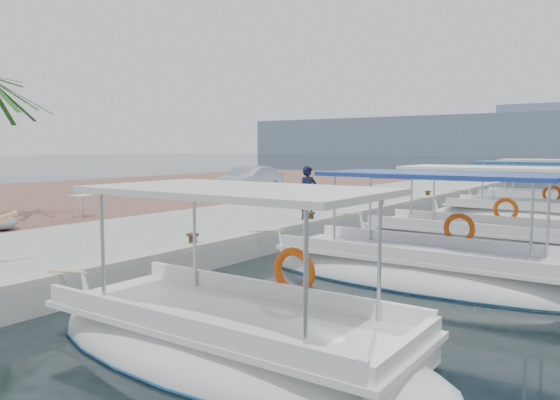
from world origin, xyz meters
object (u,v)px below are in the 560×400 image
(fishing_caique_b, at_px, (427,276))
(parked_car, at_px, (249,181))
(fisherman, at_px, (308,193))
(fishing_caique_c, at_px, (483,245))
(fishing_caique_e, at_px, (545,207))
(fishing_caique_a, at_px, (229,350))
(fishing_caique_d, at_px, (541,218))

(fishing_caique_b, distance_m, parked_car, 15.49)
(fisherman, height_order, parked_car, fisherman)
(fishing_caique_c, relative_size, fisherman, 4.50)
(fishing_caique_e, xyz_separation_m, parked_car, (-11.75, -6.39, 1.06))
(fishing_caique_b, bearing_deg, parked_car, 141.53)
(fishing_caique_a, relative_size, parked_car, 1.48)
(fishing_caique_b, bearing_deg, fishing_caique_d, 88.41)
(fishing_caique_c, xyz_separation_m, fishing_caique_d, (0.32, 6.64, 0.06))
(fishing_caique_c, height_order, fisherman, fishing_caique_c)
(fishing_caique_d, relative_size, parked_car, 1.89)
(fishing_caique_e, height_order, fisherman, fishing_caique_e)
(fishing_caique_a, distance_m, fishing_caique_c, 9.75)
(fishing_caique_e, distance_m, fisherman, 13.27)
(fishing_caique_c, relative_size, fishing_caique_e, 1.10)
(fishing_caique_a, height_order, parked_car, fishing_caique_a)
(fishing_caique_b, distance_m, fisherman, 6.42)
(fisherman, relative_size, parked_car, 0.40)
(fishing_caique_a, bearing_deg, fisherman, 116.11)
(fishing_caique_d, bearing_deg, fishing_caique_e, 97.39)
(fisherman, bearing_deg, fishing_caique_c, -57.64)
(fishing_caique_d, bearing_deg, fishing_caique_a, -93.40)
(fishing_caique_a, xyz_separation_m, parked_car, (-11.43, 15.03, 1.06))
(fishing_caique_a, relative_size, fisherman, 3.70)
(fisherman, bearing_deg, fishing_caique_a, -128.57)
(fishing_caique_d, distance_m, fisherman, 9.15)
(fishing_caique_b, bearing_deg, fishing_caique_e, 91.25)
(fishing_caique_b, distance_m, fishing_caique_e, 16.00)
(fishing_caique_d, relative_size, fishing_caique_e, 1.16)
(parked_car, bearing_deg, fishing_caique_a, -59.33)
(fishing_caique_e, xyz_separation_m, fisherman, (-4.78, -12.32, 1.21))
(fishing_caique_a, height_order, fisherman, fishing_caique_a)
(fisherman, xyz_separation_m, parked_car, (-6.97, 5.94, -0.14))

